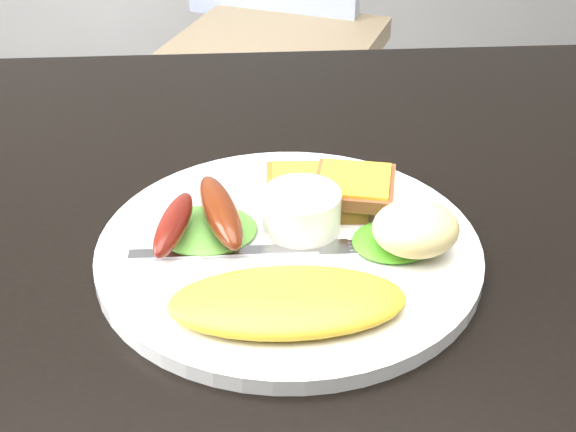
# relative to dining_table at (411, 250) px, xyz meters

# --- Properties ---
(dining_table) EXTENTS (1.20, 0.80, 0.04)m
(dining_table) POSITION_rel_dining_table_xyz_m (0.00, 0.00, 0.00)
(dining_table) COLOR black
(dining_table) RESTS_ON ground
(dining_chair) EXTENTS (0.56, 0.56, 0.05)m
(dining_chair) POSITION_rel_dining_table_xyz_m (-0.05, 1.19, -0.28)
(dining_chair) COLOR tan
(dining_chair) RESTS_ON ground
(person) EXTENTS (0.59, 0.51, 1.39)m
(person) POSITION_rel_dining_table_xyz_m (-0.36, 0.59, -0.03)
(person) COLOR navy
(person) RESTS_ON ground
(plate) EXTENTS (0.30, 0.30, 0.01)m
(plate) POSITION_rel_dining_table_xyz_m (-0.10, -0.03, 0.03)
(plate) COLOR white
(plate) RESTS_ON dining_table
(lettuce_left) EXTENTS (0.08, 0.08, 0.01)m
(lettuce_left) POSITION_rel_dining_table_xyz_m (-0.17, -0.01, 0.04)
(lettuce_left) COLOR #4F882D
(lettuce_left) RESTS_ON plate
(lettuce_right) EXTENTS (0.08, 0.08, 0.01)m
(lettuce_right) POSITION_rel_dining_table_xyz_m (-0.02, -0.04, 0.04)
(lettuce_right) COLOR #37971C
(lettuce_right) RESTS_ON plate
(omelette) EXTENTS (0.16, 0.08, 0.02)m
(omelette) POSITION_rel_dining_table_xyz_m (-0.11, -0.11, 0.04)
(omelette) COLOR gold
(omelette) RESTS_ON plate
(sausage_a) EXTENTS (0.04, 0.09, 0.02)m
(sausage_a) POSITION_rel_dining_table_xyz_m (-0.19, -0.03, 0.05)
(sausage_a) COLOR maroon
(sausage_a) RESTS_ON lettuce_left
(sausage_b) EXTENTS (0.05, 0.11, 0.03)m
(sausage_b) POSITION_rel_dining_table_xyz_m (-0.16, -0.01, 0.05)
(sausage_b) COLOR #5C2113
(sausage_b) RESTS_ON lettuce_left
(ramekin) EXTENTS (0.07, 0.07, 0.04)m
(ramekin) POSITION_rel_dining_table_xyz_m (-0.09, -0.01, 0.05)
(ramekin) COLOR white
(ramekin) RESTS_ON plate
(toast_a) EXTENTS (0.09, 0.09, 0.01)m
(toast_a) POSITION_rel_dining_table_xyz_m (-0.08, 0.03, 0.04)
(toast_a) COLOR #975E21
(toast_a) RESTS_ON plate
(toast_b) EXTENTS (0.08, 0.08, 0.01)m
(toast_b) POSITION_rel_dining_table_xyz_m (-0.05, 0.02, 0.05)
(toast_b) COLOR brown
(toast_b) RESTS_ON toast_a
(potato_salad) EXTENTS (0.08, 0.08, 0.04)m
(potato_salad) POSITION_rel_dining_table_xyz_m (-0.01, -0.05, 0.06)
(potato_salad) COLOR #F1EEA8
(potato_salad) RESTS_ON lettuce_right
(fork) EXTENTS (0.14, 0.01, 0.00)m
(fork) POSITION_rel_dining_table_xyz_m (-0.15, -0.04, 0.03)
(fork) COLOR #ADAFB7
(fork) RESTS_ON plate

